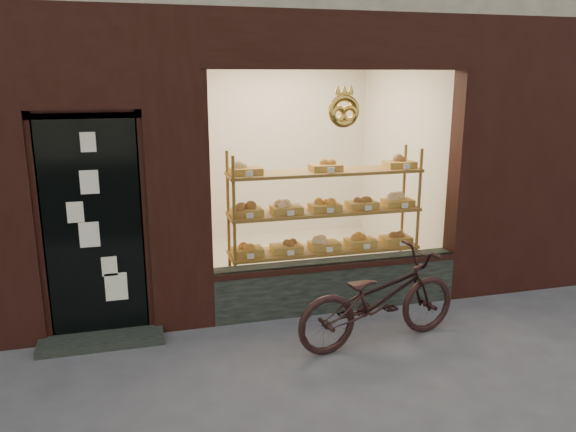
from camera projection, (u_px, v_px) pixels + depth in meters
name	position (u px, v px, depth m)	size (l,w,h in m)	color
ground	(377.00, 428.00, 4.09)	(90.00, 90.00, 0.00)	slate
display_shelf	(325.00, 225.00, 6.39)	(2.20, 0.45, 1.70)	olive
bicycle	(379.00, 298.00, 5.30)	(0.59, 1.70, 0.90)	black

